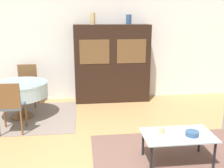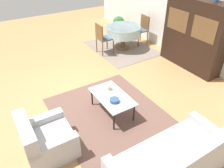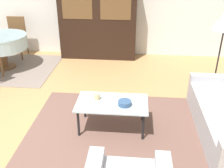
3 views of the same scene
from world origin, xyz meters
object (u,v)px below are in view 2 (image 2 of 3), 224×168
Objects in this scene: couch at (173,163)px; dining_chair_near at (102,37)px; coffee_table at (112,98)px; dining_table at (123,31)px; cup at (109,88)px; bowl at (114,100)px; display_cabinet at (194,35)px; armchair at (45,140)px; dining_chair_far at (142,28)px; potted_plant at (119,23)px.

couch is 2.04× the size of dining_chair_near.
couch is 1.78m from coffee_table.
dining_table is 3.20m from cup.
dining_chair_near reaches higher than couch.
dining_table reaches higher than cup.
bowl is at bearing -36.93° from dining_table.
coffee_table is at bearing -78.46° from display_cabinet.
armchair is at bearing -50.66° from dining_table.
couch is at bearing -1.74° from cup.
dining_chair_near reaches higher than coffee_table.
dining_chair_near is at bearing 90.00° from dining_chair_far.
dining_chair_near is at bearing 136.40° from armchair.
dining_chair_far is at bearing 90.00° from dining_chair_near.
bowl is at bearing -34.13° from potted_plant.
bowl is (2.88, -2.97, -0.09)m from dining_chair_far.
couch is 2.15m from armchair.
bowl reaches higher than coffee_table.
potted_plant is at bearing 144.39° from cup.
dining_chair_near is at bearing -139.99° from display_cabinet.
dining_chair_near is at bearing 73.86° from couch.
dining_chair_near is 2.12m from potted_plant.
dining_table is 1.19× the size of dining_chair_near.
couch reaches higher than bowl.
dining_chair_near reaches higher than cup.
display_cabinet is at bearing 24.39° from dining_table.
couch is at bearing 46.11° from armchair.
display_cabinet is 2.11m from dining_chair_far.
couch is at bearing -16.14° from dining_chair_near.
dining_chair_near reaches higher than bowl.
coffee_table is (-1.78, -0.01, 0.12)m from couch.
potted_plant is (-4.31, 2.92, -0.13)m from bowl.
display_cabinet reaches higher than coffee_table.
armchair is 1.38× the size of potted_plant.
display_cabinet reaches higher than armchair.
cup is (2.46, -2.03, -0.12)m from dining_table.
display_cabinet is (-0.91, 4.58, 0.67)m from armchair.
display_cabinet reaches higher than dining_table.
display_cabinet is 1.65× the size of dining_table.
dining_table is (-2.98, 3.64, 0.33)m from armchair.
bowl is 5.21m from potted_plant.
couch is 22.31× the size of cup.
bowl is 0.31× the size of potted_plant.
coffee_table is 0.26m from cup.
armchair is at bearing -79.32° from coffee_table.
dining_table reaches higher than coffee_table.
dining_chair_near reaches higher than potted_plant.
display_cabinet reaches higher than dining_chair_far.
display_cabinet is 2.73m from dining_chair_near.
cup reaches higher than coffee_table.
dining_table reaches higher than potted_plant.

